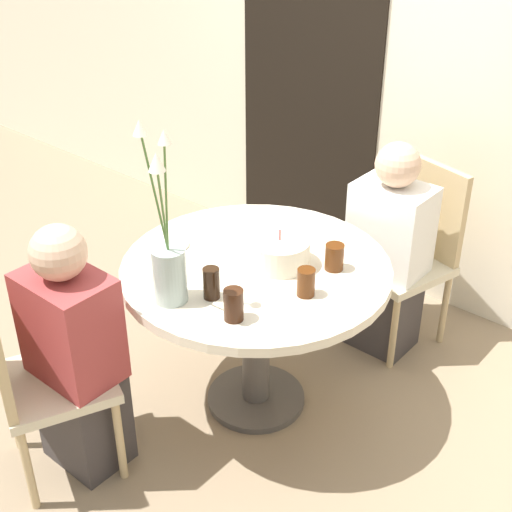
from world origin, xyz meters
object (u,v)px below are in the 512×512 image
chair_near_front (413,246)px  drink_glass_1 (334,257)px  drink_glass_0 (306,282)px  person_boy (388,256)px  side_plate (169,244)px  drink_glass_3 (234,305)px  flower_vase (168,261)px  drink_glass_2 (211,283)px  person_woman (75,359)px  chair_right_flank (31,370)px  birthday_cake (280,252)px

chair_near_front → drink_glass_1: 0.75m
drink_glass_0 → person_boy: person_boy is taller
side_plate → drink_glass_3: bearing=-21.5°
flower_vase → side_plate: bearing=137.0°
side_plate → drink_glass_2: size_ratio=1.35×
side_plate → person_woman: bearing=-83.0°
side_plate → person_boy: size_ratio=0.16×
chair_right_flank → drink_glass_0: bearing=-105.5°
chair_right_flank → drink_glass_0: (0.65, 0.78, 0.26)m
chair_right_flank → drink_glass_3: chair_right_flank is taller
chair_near_front → drink_glass_0: (0.05, -0.92, 0.26)m
drink_glass_3 → flower_vase: bearing=-165.4°
chair_near_front → birthday_cake: 0.87m
drink_glass_0 → chair_right_flank: bearing=-129.7°
chair_right_flank → person_boy: 1.65m
drink_glass_3 → person_woman: (-0.48, -0.35, -0.27)m
side_plate → drink_glass_0: drink_glass_0 is taller
drink_glass_1 → person_woman: bearing=-123.1°
chair_right_flank → drink_glass_0: chair_right_flank is taller
chair_right_flank → side_plate: bearing=-65.5°
drink_glass_0 → person_boy: size_ratio=0.10×
chair_right_flank → drink_glass_3: (0.55, 0.50, 0.27)m
flower_vase → drink_glass_0: bearing=45.0°
birthday_cake → drink_glass_1: size_ratio=2.26×
person_woman → side_plate: bearing=97.0°
side_plate → drink_glass_2: 0.44m
birthday_cake → drink_glass_0: (0.21, -0.11, -0.00)m
drink_glass_3 → person_boy: size_ratio=0.11×
chair_near_front → person_woman: 1.65m
drink_glass_0 → drink_glass_3: 0.30m
side_plate → drink_glass_1: size_ratio=1.55×
side_plate → drink_glass_1: bearing=24.7°
side_plate → birthday_cake: bearing=21.7°
birthday_cake → person_woman: person_woman is taller
chair_right_flank → side_plate: (-0.00, 0.71, 0.22)m
chair_near_front → person_boy: 0.16m
birthday_cake → drink_glass_3: (0.11, -0.39, 0.00)m
flower_vase → chair_right_flank: bearing=-124.7°
flower_vase → drink_glass_2: flower_vase is taller
chair_right_flank → drink_glass_2: (0.39, 0.55, 0.27)m
birthday_cake → person_woman: (-0.37, -0.74, -0.27)m
chair_right_flank → birthday_cake: bearing=-92.1°
drink_glass_1 → person_woman: size_ratio=0.10×
birthday_cake → drink_glass_3: 0.41m
drink_glass_3 → person_boy: 1.09m
chair_near_front → person_boy: (-0.04, -0.15, -0.00)m
chair_near_front → side_plate: size_ratio=5.44×
drink_glass_3 → drink_glass_1: bearing=81.6°
side_plate → drink_glass_2: bearing=-22.7°
side_plate → person_woman: size_ratio=0.16×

